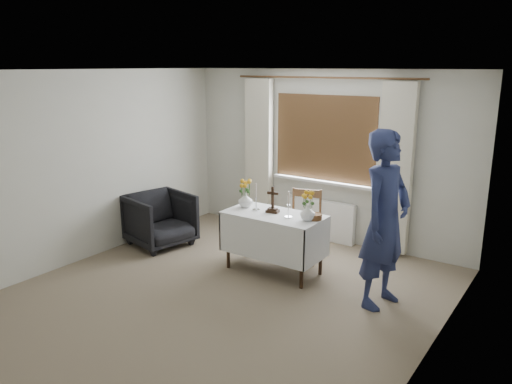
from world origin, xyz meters
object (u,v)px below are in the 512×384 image
(flower_vase_right, at_px, (308,213))
(person, at_px, (385,220))
(armchair, at_px, (160,220))
(altar_table, at_px, (274,243))
(wooden_chair, at_px, (303,226))
(wooden_cross, at_px, (273,200))
(flower_vase_left, at_px, (245,200))

(flower_vase_right, bearing_deg, person, -4.40)
(armchair, bearing_deg, flower_vase_right, -74.78)
(altar_table, distance_m, armchair, 1.87)
(wooden_chair, distance_m, wooden_cross, 0.71)
(person, xyz_separation_m, wooden_cross, (-1.49, 0.12, -0.03))
(altar_table, xyz_separation_m, person, (1.44, -0.07, 0.58))
(wooden_cross, xyz_separation_m, flower_vase_right, (0.52, -0.04, -0.07))
(flower_vase_left, xyz_separation_m, flower_vase_right, (0.94, -0.04, -0.00))
(wooden_cross, bearing_deg, flower_vase_left, 168.18)
(wooden_cross, relative_size, flower_vase_left, 1.74)
(wooden_chair, xyz_separation_m, armchair, (-1.97, -0.68, -0.09))
(wooden_chair, bearing_deg, person, -40.94)
(wooden_cross, height_order, flower_vase_right, wooden_cross)
(altar_table, bearing_deg, flower_vase_left, 174.94)
(person, xyz_separation_m, flower_vase_left, (-1.90, 0.12, -0.10))
(wooden_chair, bearing_deg, armchair, -176.64)
(armchair, relative_size, person, 0.44)
(person, bearing_deg, flower_vase_left, 97.18)
(armchair, height_order, wooden_cross, wooden_cross)
(armchair, bearing_deg, wooden_cross, -72.64)
(altar_table, height_order, person, person)
(altar_table, xyz_separation_m, flower_vase_left, (-0.46, 0.04, 0.48))
(altar_table, height_order, flower_vase_left, flower_vase_left)
(flower_vase_right, bearing_deg, armchair, -176.99)
(altar_table, relative_size, person, 0.65)
(altar_table, height_order, wooden_cross, wooden_cross)
(armchair, bearing_deg, person, -76.95)
(armchair, xyz_separation_m, flower_vase_left, (1.40, 0.16, 0.47))
(person, bearing_deg, wooden_chair, 75.33)
(armchair, relative_size, wooden_cross, 2.55)
(wooden_chair, distance_m, armchair, 2.09)
(altar_table, bearing_deg, person, -2.95)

